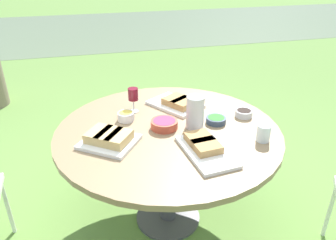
# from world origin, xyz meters

# --- Properties ---
(ground_plane) EXTENTS (40.00, 40.00, 0.00)m
(ground_plane) POSITION_xyz_m (0.00, 0.00, 0.00)
(ground_plane) COLOR #668E42
(river_strip) EXTENTS (40.00, 4.43, 0.01)m
(river_strip) POSITION_xyz_m (0.00, 6.56, 0.00)
(river_strip) COLOR #6B7F5B
(river_strip) RESTS_ON ground_plane
(dining_table) EXTENTS (1.37, 1.37, 0.72)m
(dining_table) POSITION_xyz_m (0.00, 0.00, 0.64)
(dining_table) COLOR #4C4C51
(dining_table) RESTS_ON ground_plane
(water_pitcher) EXTENTS (0.12, 0.11, 0.20)m
(water_pitcher) POSITION_xyz_m (0.16, -0.02, 0.83)
(water_pitcher) COLOR silver
(water_pitcher) RESTS_ON dining_table
(wine_glass) EXTENTS (0.07, 0.07, 0.17)m
(wine_glass) POSITION_xyz_m (-0.16, 0.29, 0.84)
(wine_glass) COLOR silver
(wine_glass) RESTS_ON dining_table
(platter_bread_main) EXTENTS (0.39, 0.38, 0.07)m
(platter_bread_main) POSITION_xyz_m (-0.36, -0.08, 0.76)
(platter_bread_main) COLOR white
(platter_bread_main) RESTS_ON dining_table
(platter_charcuterie) EXTENTS (0.25, 0.41, 0.06)m
(platter_charcuterie) POSITION_xyz_m (0.13, -0.29, 0.75)
(platter_charcuterie) COLOR white
(platter_charcuterie) RESTS_ON dining_table
(platter_sandwich_side) EXTENTS (0.40, 0.43, 0.06)m
(platter_sandwich_side) POSITION_xyz_m (0.14, 0.30, 0.75)
(platter_sandwich_side) COLOR white
(platter_sandwich_side) RESTS_ON dining_table
(bowl_fries) EXTENTS (0.11, 0.11, 0.06)m
(bowl_fries) POSITION_xyz_m (-0.23, 0.18, 0.76)
(bowl_fries) COLOR silver
(bowl_fries) RESTS_ON dining_table
(bowl_salad) EXTENTS (0.13, 0.13, 0.04)m
(bowl_salad) POSITION_xyz_m (0.31, 0.00, 0.75)
(bowl_salad) COLOR #334256
(bowl_salad) RESTS_ON dining_table
(bowl_olives) EXTENTS (0.11, 0.11, 0.04)m
(bowl_olives) POSITION_xyz_m (0.52, 0.04, 0.75)
(bowl_olives) COLOR silver
(bowl_olives) RESTS_ON dining_table
(bowl_dip_red) EXTENTS (0.16, 0.16, 0.05)m
(bowl_dip_red) POSITION_xyz_m (-0.02, 0.02, 0.75)
(bowl_dip_red) COLOR #B74733
(bowl_dip_red) RESTS_ON dining_table
(cup_water_near) EXTENTS (0.08, 0.08, 0.10)m
(cup_water_near) POSITION_xyz_m (0.49, -0.27, 0.77)
(cup_water_near) COLOR silver
(cup_water_near) RESTS_ON dining_table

